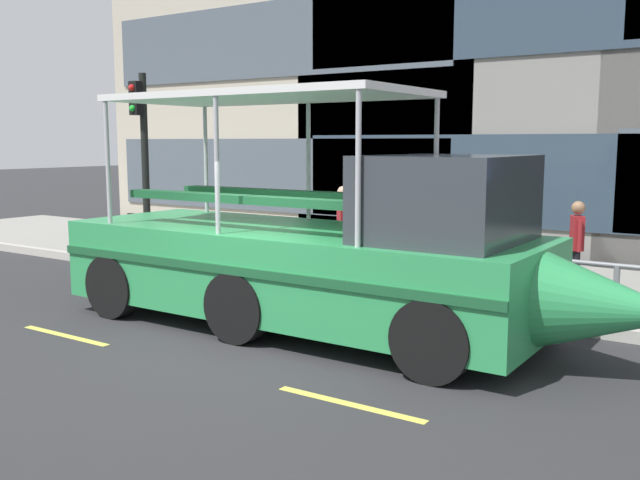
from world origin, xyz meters
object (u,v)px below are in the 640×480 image
Objects in this scene: leaned_bicycle at (139,239)px; pedestrian_mid_right at (343,219)px; pedestrian_mid_left at (386,233)px; duck_tour_boat at (327,257)px; traffic_light_pole at (142,147)px; pedestrian_near_bow at (577,240)px.

leaned_bicycle is 1.03× the size of pedestrian_mid_right.
pedestrian_mid_left is 1.64m from pedestrian_mid_right.
duck_tour_boat is 5.43× the size of pedestrian_mid_right.
leaned_bicycle is at bearing -164.97° from pedestrian_mid_right.
traffic_light_pole is 2.33× the size of leaned_bicycle.
pedestrian_near_bow is (2.61, 3.57, 0.04)m from duck_tour_boat.
leaned_bicycle is at bearing -173.73° from pedestrian_near_bow.
duck_tour_boat is at bearing -61.02° from pedestrian_mid_right.
leaned_bicycle is 1.14× the size of pedestrian_mid_left.
pedestrian_mid_left reaches higher than leaned_bicycle.
traffic_light_pole is at bearing -18.37° from leaned_bicycle.
pedestrian_near_bow reaches higher than leaned_bicycle.
duck_tour_boat reaches higher than leaned_bicycle.
pedestrian_near_bow is (9.06, 1.15, -1.49)m from traffic_light_pole.
duck_tour_boat is (6.81, -2.53, 0.56)m from leaned_bicycle.
pedestrian_near_bow is 1.06× the size of pedestrian_mid_left.
duck_tour_boat is at bearing -77.41° from pedestrian_mid_left.
pedestrian_mid_right is (-1.43, 0.80, 0.10)m from pedestrian_mid_left.
pedestrian_mid_left is 0.90× the size of pedestrian_mid_right.
pedestrian_mid_left is at bearing 4.32° from leaned_bicycle.
leaned_bicycle is 7.28m from duck_tour_boat.
traffic_light_pole is 2.12m from leaned_bicycle.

